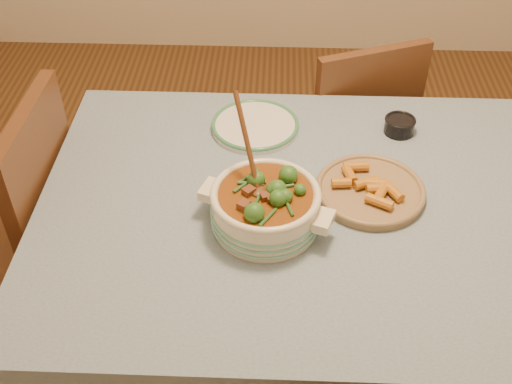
% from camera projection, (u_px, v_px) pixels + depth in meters
% --- Properties ---
extents(floor, '(4.50, 4.50, 0.00)m').
position_uv_depth(floor, '(328.00, 366.00, 2.22)').
color(floor, '#4B2915').
rests_on(floor, ground).
extents(dining_table, '(1.68, 1.08, 0.76)m').
position_uv_depth(dining_table, '(345.00, 229.00, 1.78)').
color(dining_table, brown).
rests_on(dining_table, floor).
extents(stew_casserole, '(0.35, 0.35, 0.33)m').
position_uv_depth(stew_casserole, '(265.00, 205.00, 1.62)').
color(stew_casserole, '#EDE3C7').
rests_on(stew_casserole, dining_table).
extents(white_plate, '(0.34, 0.34, 0.02)m').
position_uv_depth(white_plate, '(255.00, 126.00, 1.98)').
color(white_plate, silver).
rests_on(white_plate, dining_table).
extents(condiment_bowl, '(0.11, 0.11, 0.05)m').
position_uv_depth(condiment_bowl, '(400.00, 125.00, 1.95)').
color(condiment_bowl, black).
rests_on(condiment_bowl, dining_table).
extents(fried_plate, '(0.35, 0.35, 0.05)m').
position_uv_depth(fried_plate, '(370.00, 189.00, 1.74)').
color(fried_plate, '#957552').
rests_on(fried_plate, dining_table).
extents(chair_far, '(0.53, 0.53, 0.88)m').
position_uv_depth(chair_far, '(351.00, 127.00, 2.43)').
color(chair_far, '#56351A').
rests_on(chair_far, floor).
extents(chair_left, '(0.46, 0.46, 0.96)m').
position_uv_depth(chair_left, '(18.00, 223.00, 1.98)').
color(chair_left, '#56351A').
rests_on(chair_left, floor).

